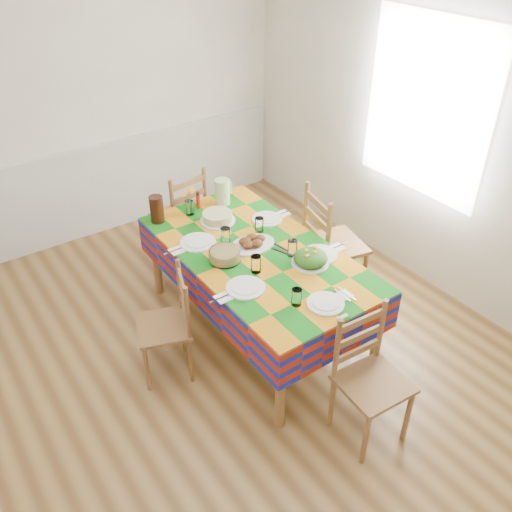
{
  "coord_description": "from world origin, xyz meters",
  "views": [
    {
      "loc": [
        -1.26,
        -2.33,
        2.94
      ],
      "look_at": [
        0.53,
        0.21,
        0.81
      ],
      "focal_mm": 38.0,
      "sensor_mm": 36.0,
      "label": 1
    }
  ],
  "objects_px": {
    "dining_table": "(257,260)",
    "meat_platter": "(252,243)",
    "tea_pitcher": "(157,209)",
    "chair_far": "(182,217)",
    "green_pitcher": "(222,192)",
    "chair_right": "(331,245)",
    "chair_near": "(369,379)",
    "chair_left": "(169,325)"
  },
  "relations": [
    {
      "from": "meat_platter",
      "to": "chair_near",
      "type": "relative_size",
      "value": 0.39
    },
    {
      "from": "chair_near",
      "to": "chair_far",
      "type": "height_order",
      "value": "chair_far"
    },
    {
      "from": "green_pitcher",
      "to": "chair_left",
      "type": "relative_size",
      "value": 0.26
    },
    {
      "from": "green_pitcher",
      "to": "chair_far",
      "type": "bearing_deg",
      "value": 112.54
    },
    {
      "from": "chair_near",
      "to": "chair_left",
      "type": "relative_size",
      "value": 1.07
    },
    {
      "from": "chair_far",
      "to": "chair_right",
      "type": "xyz_separation_m",
      "value": [
        0.74,
        -1.18,
        0.04
      ]
    },
    {
      "from": "green_pitcher",
      "to": "chair_left",
      "type": "bearing_deg",
      "value": -140.73
    },
    {
      "from": "dining_table",
      "to": "meat_platter",
      "type": "distance_m",
      "value": 0.13
    },
    {
      "from": "meat_platter",
      "to": "chair_far",
      "type": "relative_size",
      "value": 0.38
    },
    {
      "from": "tea_pitcher",
      "to": "chair_far",
      "type": "height_order",
      "value": "tea_pitcher"
    },
    {
      "from": "chair_near",
      "to": "green_pitcher",
      "type": "bearing_deg",
      "value": 88.78
    },
    {
      "from": "meat_platter",
      "to": "tea_pitcher",
      "type": "xyz_separation_m",
      "value": [
        -0.41,
        0.73,
        0.08
      ]
    },
    {
      "from": "green_pitcher",
      "to": "tea_pitcher",
      "type": "distance_m",
      "value": 0.58
    },
    {
      "from": "tea_pitcher",
      "to": "chair_near",
      "type": "bearing_deg",
      "value": -78.72
    },
    {
      "from": "chair_near",
      "to": "chair_right",
      "type": "distance_m",
      "value": 1.42
    },
    {
      "from": "meat_platter",
      "to": "green_pitcher",
      "type": "distance_m",
      "value": 0.71
    },
    {
      "from": "meat_platter",
      "to": "chair_left",
      "type": "height_order",
      "value": "chair_left"
    },
    {
      "from": "green_pitcher",
      "to": "chair_near",
      "type": "xyz_separation_m",
      "value": [
        -0.18,
        -1.95,
        -0.4
      ]
    },
    {
      "from": "dining_table",
      "to": "meat_platter",
      "type": "xyz_separation_m",
      "value": [
        0.01,
        0.08,
        0.11
      ]
    },
    {
      "from": "chair_left",
      "to": "chair_right",
      "type": "xyz_separation_m",
      "value": [
        1.51,
        0.02,
        0.09
      ]
    },
    {
      "from": "green_pitcher",
      "to": "chair_far",
      "type": "distance_m",
      "value": 0.6
    },
    {
      "from": "meat_platter",
      "to": "green_pitcher",
      "type": "xyz_separation_m",
      "value": [
        0.17,
        0.68,
        0.08
      ]
    },
    {
      "from": "green_pitcher",
      "to": "chair_far",
      "type": "height_order",
      "value": "green_pitcher"
    },
    {
      "from": "meat_platter",
      "to": "chair_right",
      "type": "relative_size",
      "value": 0.35
    },
    {
      "from": "tea_pitcher",
      "to": "green_pitcher",
      "type": "bearing_deg",
      "value": -4.32
    },
    {
      "from": "chair_right",
      "to": "tea_pitcher",
      "type": "bearing_deg",
      "value": 68.1
    },
    {
      "from": "chair_right",
      "to": "chair_far",
      "type": "bearing_deg",
      "value": 45.03
    },
    {
      "from": "dining_table",
      "to": "chair_near",
      "type": "height_order",
      "value": "chair_near"
    },
    {
      "from": "chair_far",
      "to": "chair_right",
      "type": "relative_size",
      "value": 0.92
    },
    {
      "from": "meat_platter",
      "to": "chair_near",
      "type": "xyz_separation_m",
      "value": [
        -0.01,
        -1.27,
        -0.32
      ]
    },
    {
      "from": "tea_pitcher",
      "to": "chair_near",
      "type": "height_order",
      "value": "tea_pitcher"
    },
    {
      "from": "green_pitcher",
      "to": "chair_right",
      "type": "height_order",
      "value": "chair_right"
    },
    {
      "from": "dining_table",
      "to": "green_pitcher",
      "type": "distance_m",
      "value": 0.8
    },
    {
      "from": "green_pitcher",
      "to": "meat_platter",
      "type": "bearing_deg",
      "value": -104.12
    },
    {
      "from": "dining_table",
      "to": "meat_platter",
      "type": "bearing_deg",
      "value": 79.9
    },
    {
      "from": "tea_pitcher",
      "to": "chair_far",
      "type": "distance_m",
      "value": 0.68
    },
    {
      "from": "chair_near",
      "to": "chair_right",
      "type": "bearing_deg",
      "value": 62.25
    },
    {
      "from": "dining_table",
      "to": "chair_left",
      "type": "distance_m",
      "value": 0.8
    },
    {
      "from": "chair_left",
      "to": "chair_far",
      "type": "bearing_deg",
      "value": 167.29
    },
    {
      "from": "dining_table",
      "to": "meat_platter",
      "type": "height_order",
      "value": "meat_platter"
    },
    {
      "from": "chair_near",
      "to": "dining_table",
      "type": "bearing_deg",
      "value": 94.27
    },
    {
      "from": "meat_platter",
      "to": "chair_left",
      "type": "bearing_deg",
      "value": -173.25
    }
  ]
}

